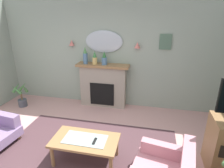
# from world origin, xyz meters

# --- Properties ---
(wall_back) EXTENTS (6.90, 0.10, 2.76)m
(wall_back) POSITION_xyz_m (0.00, 2.51, 1.38)
(wall_back) COLOR #93A393
(wall_back) RESTS_ON ground
(patterned_rug) EXTENTS (3.20, 2.40, 0.01)m
(patterned_rug) POSITION_xyz_m (0.00, 0.20, 0.01)
(patterned_rug) COLOR #4C3338
(patterned_rug) RESTS_ON ground
(fireplace) EXTENTS (1.36, 0.36, 1.16)m
(fireplace) POSITION_xyz_m (-0.21, 2.29, 0.57)
(fireplace) COLOR gray
(fireplace) RESTS_ON ground
(mantel_vase_left) EXTENTS (0.12, 0.12, 0.43)m
(mantel_vase_left) POSITION_xyz_m (-0.66, 2.26, 1.36)
(mantel_vase_left) COLOR #4C7093
(mantel_vase_left) RESTS_ON fireplace
(mantel_vase_right) EXTENTS (0.12, 0.12, 0.34)m
(mantel_vase_right) POSITION_xyz_m (-0.41, 2.26, 1.31)
(mantel_vase_right) COLOR tan
(mantel_vase_right) RESTS_ON fireplace
(mantel_vase_centre) EXTENTS (0.14, 0.14, 0.35)m
(mantel_vase_centre) POSITION_xyz_m (-0.16, 2.26, 1.31)
(mantel_vase_centre) COLOR #4C7093
(mantel_vase_centre) RESTS_ON fireplace
(wall_mirror) EXTENTS (0.96, 0.06, 0.56)m
(wall_mirror) POSITION_xyz_m (-0.21, 2.43, 1.71)
(wall_mirror) COLOR #B2BCC6
(wall_sconce_left) EXTENTS (0.14, 0.14, 0.14)m
(wall_sconce_left) POSITION_xyz_m (-1.06, 2.38, 1.66)
(wall_sconce_left) COLOR #D17066
(wall_sconce_right) EXTENTS (0.14, 0.14, 0.14)m
(wall_sconce_right) POSITION_xyz_m (0.64, 2.38, 1.66)
(wall_sconce_right) COLOR #D17066
(framed_picture) EXTENTS (0.28, 0.03, 0.36)m
(framed_picture) POSITION_xyz_m (1.29, 2.44, 1.75)
(framed_picture) COLOR #4C6B56
(coffee_table) EXTENTS (1.10, 0.60, 0.45)m
(coffee_table) POSITION_xyz_m (0.03, 0.19, 0.38)
(coffee_table) COLOR olive
(coffee_table) RESTS_ON ground
(tv_remote) EXTENTS (0.04, 0.16, 0.02)m
(tv_remote) POSITION_xyz_m (0.20, 0.16, 0.45)
(tv_remote) COLOR black
(tv_remote) RESTS_ON coffee_table
(potted_plant_small_fern) EXTENTS (0.38, 0.36, 0.68)m
(potted_plant_small_fern) POSITION_xyz_m (-2.35, 1.76, 0.30)
(potted_plant_small_fern) COLOR #474C56
(potted_plant_small_fern) RESTS_ON ground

